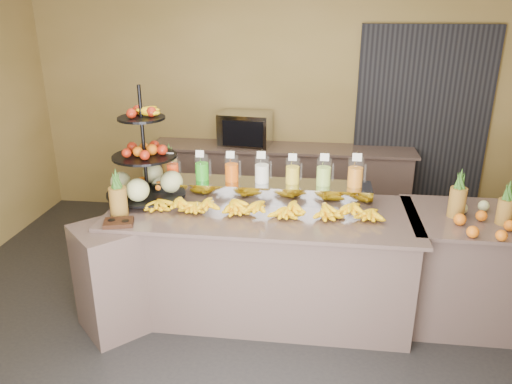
% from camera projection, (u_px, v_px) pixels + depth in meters
% --- Properties ---
extents(ground, '(6.00, 6.00, 0.00)m').
position_uv_depth(ground, '(257.00, 329.00, 4.10)').
color(ground, black).
rests_on(ground, ground).
extents(room_envelope, '(6.04, 5.02, 2.82)m').
position_uv_depth(room_envelope, '(292.00, 85.00, 4.14)').
color(room_envelope, olive).
rests_on(room_envelope, ground).
extents(buffet_counter, '(2.75, 1.25, 0.93)m').
position_uv_depth(buffet_counter, '(248.00, 263.00, 4.19)').
color(buffet_counter, '#856760').
rests_on(buffet_counter, ground).
extents(right_counter, '(1.08, 0.88, 0.93)m').
position_uv_depth(right_counter, '(468.00, 268.00, 4.11)').
color(right_counter, '#856760').
rests_on(right_counter, ground).
extents(back_ledge, '(3.10, 0.55, 0.93)m').
position_uv_depth(back_ledge, '(280.00, 184.00, 6.02)').
color(back_ledge, '#856760').
rests_on(back_ledge, ground).
extents(pitcher_tray, '(1.85, 0.30, 0.15)m').
position_uv_depth(pitcher_tray, '(262.00, 190.00, 4.29)').
color(pitcher_tray, gray).
rests_on(pitcher_tray, buffet_counter).
extents(juice_pitcher_orange_a, '(0.11, 0.11, 0.26)m').
position_uv_depth(juice_pitcher_orange_a, '(173.00, 169.00, 4.32)').
color(juice_pitcher_orange_a, silver).
rests_on(juice_pitcher_orange_a, pitcher_tray).
extents(juice_pitcher_green, '(0.12, 0.12, 0.29)m').
position_uv_depth(juice_pitcher_green, '(202.00, 169.00, 4.29)').
color(juice_pitcher_green, silver).
rests_on(juice_pitcher_green, pitcher_tray).
extents(juice_pitcher_orange_b, '(0.12, 0.12, 0.29)m').
position_uv_depth(juice_pitcher_orange_b, '(232.00, 170.00, 4.26)').
color(juice_pitcher_orange_b, silver).
rests_on(juice_pitcher_orange_b, pitcher_tray).
extents(juice_pitcher_milk, '(0.12, 0.13, 0.30)m').
position_uv_depth(juice_pitcher_milk, '(262.00, 171.00, 4.22)').
color(juice_pitcher_milk, silver).
rests_on(juice_pitcher_milk, pitcher_tray).
extents(juice_pitcher_lemon, '(0.12, 0.12, 0.29)m').
position_uv_depth(juice_pitcher_lemon, '(293.00, 173.00, 4.19)').
color(juice_pitcher_lemon, silver).
rests_on(juice_pitcher_lemon, pitcher_tray).
extents(juice_pitcher_lime, '(0.12, 0.13, 0.30)m').
position_uv_depth(juice_pitcher_lime, '(324.00, 173.00, 4.16)').
color(juice_pitcher_lime, silver).
rests_on(juice_pitcher_lime, pitcher_tray).
extents(juice_pitcher_orange_c, '(0.13, 0.13, 0.31)m').
position_uv_depth(juice_pitcher_orange_c, '(355.00, 174.00, 4.13)').
color(juice_pitcher_orange_c, silver).
rests_on(juice_pitcher_orange_c, pitcher_tray).
extents(banana_heap, '(1.99, 0.18, 0.17)m').
position_uv_depth(banana_heap, '(263.00, 204.00, 3.98)').
color(banana_heap, yellow).
rests_on(banana_heap, buffet_counter).
extents(fruit_stand, '(0.75, 0.75, 0.97)m').
position_uv_depth(fruit_stand, '(151.00, 172.00, 4.23)').
color(fruit_stand, black).
rests_on(fruit_stand, buffet_counter).
extents(condiment_caddy, '(0.25, 0.22, 0.03)m').
position_uv_depth(condiment_caddy, '(119.00, 223.00, 3.80)').
color(condiment_caddy, black).
rests_on(condiment_caddy, buffet_counter).
extents(pineapple_left_a, '(0.14, 0.14, 0.40)m').
position_uv_depth(pineapple_left_a, '(118.00, 198.00, 3.92)').
color(pineapple_left_a, brown).
rests_on(pineapple_left_a, buffet_counter).
extents(pineapple_left_b, '(0.14, 0.14, 0.42)m').
position_uv_depth(pineapple_left_b, '(170.00, 170.00, 4.54)').
color(pineapple_left_b, brown).
rests_on(pineapple_left_b, buffet_counter).
extents(right_fruit_pile, '(0.45, 0.43, 0.24)m').
position_uv_depth(right_fruit_pile, '(481.00, 216.00, 3.77)').
color(right_fruit_pile, brown).
rests_on(right_fruit_pile, right_counter).
extents(oven_warmer, '(0.62, 0.46, 0.39)m').
position_uv_depth(oven_warmer, '(245.00, 129.00, 5.84)').
color(oven_warmer, gray).
rests_on(oven_warmer, back_ledge).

